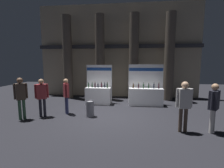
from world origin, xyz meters
TOP-DOWN VIEW (x-y plane):
  - ground_plane at (0.00, 0.00)m, footprint 24.00×24.00m
  - hall_colonnade at (0.00, 4.30)m, footprint 11.11×1.29m
  - exhibitor_booth_0 at (-0.95, 2.23)m, footprint 1.52×0.66m
  - exhibitor_booth_1 at (1.79, 2.22)m, footprint 1.97×0.66m
  - trash_bin at (-0.88, -0.08)m, footprint 0.36×0.36m
  - visitor_0 at (-2.08, 0.19)m, footprint 0.36×0.43m
  - visitor_1 at (-3.67, -0.77)m, footprint 0.43×0.41m
  - visitor_2 at (-2.99, -0.34)m, footprint 0.53×0.41m
  - visitor_3 at (3.76, -1.24)m, footprint 0.45×0.47m
  - visitor_4 at (2.76, -1.31)m, footprint 0.57×0.27m

SIDE VIEW (x-z plane):
  - ground_plane at x=0.00m, z-range 0.00..0.00m
  - trash_bin at x=-0.88m, z-range 0.00..0.71m
  - exhibitor_booth_0 at x=-0.95m, z-range -0.55..1.73m
  - exhibitor_booth_1 at x=1.79m, z-range -0.57..1.75m
  - visitor_0 at x=-2.08m, z-range 0.14..1.82m
  - visitor_2 at x=-2.99m, z-range 0.18..1.89m
  - visitor_3 at x=3.76m, z-range 0.18..1.90m
  - visitor_4 at x=2.76m, z-range 0.18..1.97m
  - visitor_1 at x=-3.67m, z-range 0.18..1.97m
  - hall_colonnade at x=0.00m, z-range -0.13..6.25m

